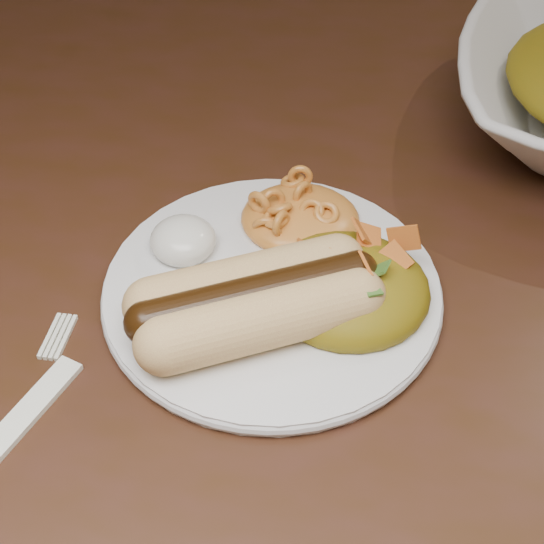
# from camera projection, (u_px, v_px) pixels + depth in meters

# --- Properties ---
(table) EXTENTS (1.60, 0.90, 0.75)m
(table) POSITION_uv_depth(u_px,v_px,m) (254.00, 309.00, 0.60)
(table) COLOR #3A1D16
(table) RESTS_ON floor
(plate) EXTENTS (0.25, 0.25, 0.01)m
(plate) POSITION_uv_depth(u_px,v_px,m) (272.00, 289.00, 0.48)
(plate) COLOR silver
(plate) RESTS_ON table
(hotdog) EXTENTS (0.13, 0.12, 0.04)m
(hotdog) POSITION_uv_depth(u_px,v_px,m) (255.00, 300.00, 0.44)
(hotdog) COLOR #FAE284
(hotdog) RESTS_ON plate
(mac_and_cheese) EXTENTS (0.10, 0.09, 0.03)m
(mac_and_cheese) POSITION_uv_depth(u_px,v_px,m) (301.00, 206.00, 0.51)
(mac_and_cheese) COLOR gold
(mac_and_cheese) RESTS_ON plate
(sour_cream) EXTENTS (0.05, 0.05, 0.03)m
(sour_cream) POSITION_uv_depth(u_px,v_px,m) (182.00, 234.00, 0.49)
(sour_cream) COLOR white
(sour_cream) RESTS_ON plate
(taco_salad) EXTENTS (0.10, 0.10, 0.05)m
(taco_salad) POSITION_uv_depth(u_px,v_px,m) (349.00, 277.00, 0.46)
(taco_salad) COLOR #B56402
(taco_salad) RESTS_ON plate
(fork) EXTENTS (0.07, 0.15, 0.00)m
(fork) POSITION_uv_depth(u_px,v_px,m) (15.00, 426.00, 0.42)
(fork) COLOR white
(fork) RESTS_ON table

